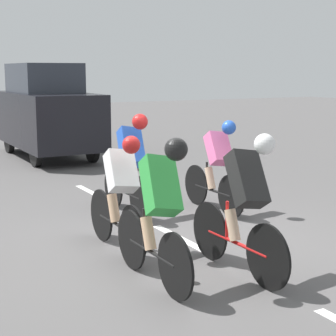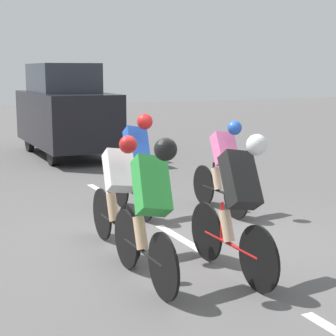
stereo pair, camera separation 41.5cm
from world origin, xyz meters
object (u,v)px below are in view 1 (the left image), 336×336
object	(u,v)px
cyclist_white	(120,192)
cyclist_blue	(130,161)
support_car	(47,111)
cyclist_green	(159,207)
cyclist_black	(244,202)
cyclist_pink	(217,164)

from	to	relation	value
cyclist_white	cyclist_blue	size ratio (longest dim) A/B	0.99
cyclist_blue	support_car	distance (m)	6.31
cyclist_green	cyclist_white	bearing A→B (deg)	-94.48
cyclist_black	support_car	size ratio (longest dim) A/B	0.42
cyclist_blue	cyclist_white	bearing A→B (deg)	61.05
cyclist_blue	support_car	size ratio (longest dim) A/B	0.40
cyclist_blue	cyclist_pink	bearing A→B (deg)	160.25
cyclist_pink	cyclist_black	size ratio (longest dim) A/B	0.95
cyclist_blue	cyclist_green	bearing A→B (deg)	70.75
cyclist_black	cyclist_green	world-z (taller)	cyclist_black
cyclist_pink	support_car	size ratio (longest dim) A/B	0.40
cyclist_blue	cyclist_green	distance (m)	2.85
cyclist_white	cyclist_blue	xyz separation A→B (m)	(-0.85, -1.53, 0.08)
cyclist_pink	cyclist_green	size ratio (longest dim) A/B	1.00
cyclist_blue	support_car	xyz separation A→B (m)	(-0.63, -6.27, 0.33)
cyclist_pink	support_car	distance (m)	6.76
cyclist_white	cyclist_black	xyz separation A→B (m)	(-0.83, 1.33, 0.06)
cyclist_white	cyclist_blue	distance (m)	1.75
cyclist_pink	cyclist_blue	xyz separation A→B (m)	(1.25, -0.45, 0.07)
cyclist_blue	cyclist_green	xyz separation A→B (m)	(0.94, 2.69, -0.01)
cyclist_blue	support_car	world-z (taller)	support_car
support_car	cyclist_black	bearing A→B (deg)	85.94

